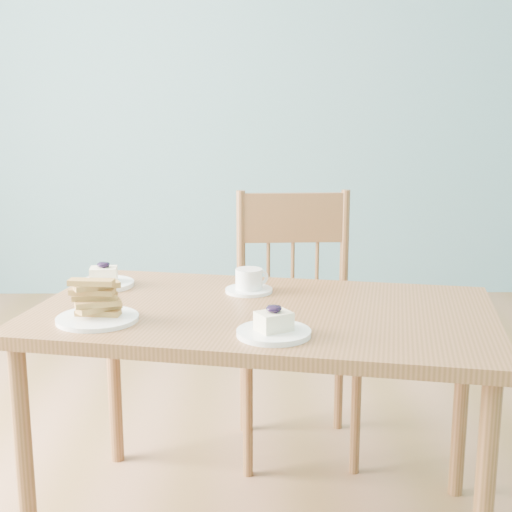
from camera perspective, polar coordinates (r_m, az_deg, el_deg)
room at (r=1.99m, az=-0.61°, el=16.01°), size 5.01×5.01×2.71m
dining_table at (r=1.97m, az=0.54°, el=-6.09°), size 1.36×0.95×0.67m
dining_chair at (r=2.51m, az=3.23°, el=-5.26°), size 0.43×0.41×0.91m
cheesecake_plate_near at (r=1.72m, az=1.43°, el=-5.76°), size 0.18×0.18×0.08m
cheesecake_plate_far at (r=2.22m, az=-12.08°, el=-1.89°), size 0.18×0.18×0.08m
coffee_cup at (r=2.11m, az=-0.54°, el=-2.10°), size 0.14×0.14×0.07m
biscotti_plate at (r=1.88m, az=-12.61°, el=-3.98°), size 0.21×0.21×0.11m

